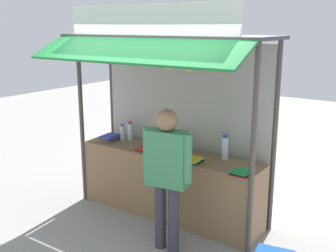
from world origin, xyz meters
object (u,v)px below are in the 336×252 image
Objects in this scene: water_bottle_front_left at (225,148)px; banana_bunch_rightmost at (109,58)px; water_bottle_right at (122,133)px; magazine_stack_mid_right at (110,138)px; water_bottle_mid_left at (130,131)px; magazine_stack_left at (147,148)px; banana_bunch_inner_right at (169,63)px; water_bottle_rear_center at (176,145)px; magazine_stack_back_left at (192,161)px; magazine_stack_front_right at (242,173)px; banana_bunch_inner_left at (189,65)px; water_bottle_back_right at (175,142)px; vendor_person at (167,168)px; water_bottle_far_left at (167,138)px.

water_bottle_front_left is 1.82m from banana_bunch_rightmost.
water_bottle_right is 0.86× the size of magazine_stack_mid_right.
water_bottle_front_left is at bearing 0.18° from water_bottle_mid_left.
magazine_stack_left is at bearing -167.16° from water_bottle_front_left.
water_bottle_right is 1.61m from water_bottle_front_left.
water_bottle_mid_left is 1.12× the size of banana_bunch_inner_right.
magazine_stack_back_left is (0.36, -0.19, -0.08)m from water_bottle_rear_center.
water_bottle_front_left reaches higher than magazine_stack_back_left.
banana_bunch_inner_right is at bearing -168.47° from magazine_stack_front_right.
banana_bunch_inner_left reaches higher than magazine_stack_mid_right.
vendor_person is (0.48, -0.88, -0.01)m from water_bottle_back_right.
water_bottle_rear_center is 0.94× the size of banana_bunch_inner_right.
magazine_stack_back_left is at bearing -6.40° from magazine_stack_mid_right.
magazine_stack_back_left is (1.25, -0.34, -0.10)m from water_bottle_mid_left.
water_bottle_right is 2.03m from magazine_stack_front_right.
banana_bunch_inner_left and banana_bunch_inner_right have the same top height.
water_bottle_mid_left reaches higher than water_bottle_rear_center.
magazine_stack_back_left is 0.65m from magazine_stack_front_right.
vendor_person is at bearing -96.41° from banana_bunch_inner_left.
water_bottle_far_left is at bearing 11.06° from magazine_stack_mid_right.
water_bottle_rear_center is 0.43m from magazine_stack_left.
water_bottle_right is 0.20m from magazine_stack_mid_right.
water_bottle_front_left is 1.12× the size of magazine_stack_left.
magazine_stack_left and magazine_stack_front_right have the same top height.
banana_bunch_inner_right is 1.18m from vendor_person.
water_bottle_front_left is at bearing 69.96° from banana_bunch_inner_left.
water_bottle_right is (-0.10, -0.06, -0.02)m from water_bottle_mid_left.
magazine_stack_back_left reaches higher than magazine_stack_left.
water_bottle_back_right is 0.15× the size of vendor_person.
water_bottle_back_right reaches higher than water_bottle_right.
water_bottle_back_right is at bearing -177.18° from water_bottle_front_left.
banana_bunch_inner_left is at bearing 0.06° from banana_bunch_rightmost.
water_bottle_front_left is 1.07m from magazine_stack_left.
vendor_person reaches higher than magazine_stack_mid_right.
banana_bunch_rightmost is (-0.76, -0.39, 1.10)m from water_bottle_rear_center.
banana_bunch_inner_left is at bearing -20.38° from magazine_stack_left.
water_bottle_far_left is 0.85m from water_bottle_front_left.
water_bottle_back_right is 0.97× the size of banana_bunch_inner_left.
banana_bunch_rightmost is 0.14× the size of vendor_person.
water_bottle_far_left reaches higher than magazine_stack_front_right.
magazine_stack_front_right is (1.12, -0.33, -0.09)m from water_bottle_back_right.
water_bottle_right is 1.39m from magazine_stack_back_left.
water_bottle_right is 1.65m from banana_bunch_inner_right.
water_bottle_mid_left is 1.00× the size of water_bottle_far_left.
banana_bunch_rightmost is at bearing -137.69° from magazine_stack_left.
water_bottle_front_left is (1.60, 0.06, 0.04)m from water_bottle_right.
banana_bunch_inner_left is (1.41, -0.48, 1.08)m from water_bottle_right.
water_bottle_rear_center reaches higher than magazine_stack_front_right.
water_bottle_front_left is 1.28× the size of banana_bunch_inner_right.
water_bottle_right is 0.14× the size of vendor_person.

